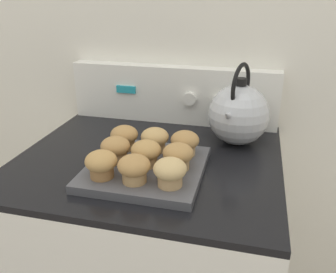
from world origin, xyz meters
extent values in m
cube|color=silver|center=(0.00, 0.68, 1.20)|extent=(8.00, 0.05, 2.40)
cube|color=black|center=(0.00, 0.34, 0.92)|extent=(0.73, 0.64, 0.02)
cube|color=white|center=(0.00, 0.63, 1.02)|extent=(0.72, 0.05, 0.20)
cube|color=teal|center=(-0.16, 0.60, 1.04)|extent=(0.07, 0.01, 0.02)
cylinder|color=white|center=(0.07, 0.60, 1.02)|extent=(0.04, 0.02, 0.04)
cylinder|color=white|center=(0.16, 0.60, 1.02)|extent=(0.04, 0.02, 0.04)
cylinder|color=white|center=(0.26, 0.60, 1.02)|extent=(0.04, 0.02, 0.04)
cube|color=#4C4C51|center=(0.02, 0.24, 0.94)|extent=(0.29, 0.29, 0.02)
cylinder|color=olive|center=(-0.06, 0.16, 0.96)|extent=(0.06, 0.06, 0.03)
ellipsoid|color=tan|center=(-0.06, 0.16, 0.99)|extent=(0.08, 0.08, 0.05)
cylinder|color=tan|center=(0.02, 0.16, 0.96)|extent=(0.06, 0.06, 0.03)
ellipsoid|color=#B2844C|center=(0.02, 0.16, 0.99)|extent=(0.08, 0.08, 0.05)
cylinder|color=tan|center=(0.10, 0.16, 0.96)|extent=(0.06, 0.06, 0.03)
ellipsoid|color=tan|center=(0.10, 0.16, 0.99)|extent=(0.08, 0.08, 0.05)
cylinder|color=tan|center=(-0.06, 0.25, 0.96)|extent=(0.06, 0.06, 0.03)
ellipsoid|color=#B2844C|center=(-0.06, 0.25, 0.99)|extent=(0.08, 0.08, 0.05)
cylinder|color=tan|center=(0.02, 0.24, 0.96)|extent=(0.06, 0.06, 0.03)
ellipsoid|color=tan|center=(0.02, 0.24, 0.99)|extent=(0.08, 0.08, 0.05)
cylinder|color=tan|center=(0.10, 0.25, 0.96)|extent=(0.06, 0.06, 0.03)
ellipsoid|color=#B2844C|center=(0.10, 0.25, 0.99)|extent=(0.08, 0.08, 0.05)
cylinder|color=tan|center=(-0.07, 0.33, 0.96)|extent=(0.06, 0.06, 0.03)
ellipsoid|color=#B2844C|center=(-0.07, 0.33, 0.99)|extent=(0.08, 0.08, 0.05)
cylinder|color=tan|center=(0.02, 0.33, 0.96)|extent=(0.06, 0.06, 0.03)
ellipsoid|color=tan|center=(0.02, 0.33, 0.99)|extent=(0.08, 0.08, 0.05)
cylinder|color=tan|center=(0.10, 0.33, 0.96)|extent=(0.06, 0.06, 0.03)
ellipsoid|color=#B2844C|center=(0.10, 0.33, 0.99)|extent=(0.08, 0.08, 0.05)
sphere|color=silver|center=(0.23, 0.49, 1.02)|extent=(0.18, 0.18, 0.18)
cylinder|color=black|center=(0.23, 0.49, 1.12)|extent=(0.03, 0.03, 0.02)
cone|color=silver|center=(0.21, 0.41, 1.04)|extent=(0.06, 0.09, 0.07)
torus|color=black|center=(0.23, 0.49, 1.10)|extent=(0.05, 0.14, 0.14)
camera|label=1|loc=(0.27, -0.53, 1.37)|focal=38.00mm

